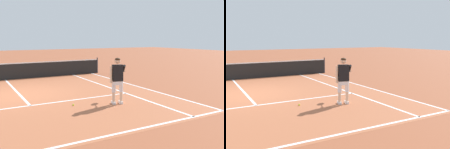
% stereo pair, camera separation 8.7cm
% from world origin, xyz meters
% --- Properties ---
extents(ground_plane, '(80.00, 80.00, 0.00)m').
position_xyz_m(ground_plane, '(0.00, 0.00, 0.00)').
color(ground_plane, '#9E5133').
extents(court_inner_surface, '(10.98, 10.67, 0.00)m').
position_xyz_m(court_inner_surface, '(0.00, -0.81, 0.00)').
color(court_inner_surface, '#B2603D').
rests_on(court_inner_surface, ground).
extents(line_baseline, '(10.98, 0.10, 0.01)m').
position_xyz_m(line_baseline, '(0.00, -5.95, 0.00)').
color(line_baseline, white).
rests_on(line_baseline, ground).
extents(line_service, '(8.23, 0.10, 0.01)m').
position_xyz_m(line_service, '(0.00, -2.07, 0.00)').
color(line_service, white).
rests_on(line_service, ground).
extents(line_centre_service, '(0.10, 6.40, 0.01)m').
position_xyz_m(line_centre_service, '(0.00, 1.13, 0.00)').
color(line_centre_service, white).
rests_on(line_centre_service, ground).
extents(line_singles_right, '(0.10, 10.27, 0.01)m').
position_xyz_m(line_singles_right, '(4.12, -0.81, 0.00)').
color(line_singles_right, white).
rests_on(line_singles_right, ground).
extents(line_doubles_right, '(0.10, 10.27, 0.01)m').
position_xyz_m(line_doubles_right, '(5.49, -0.81, 0.00)').
color(line_doubles_right, white).
rests_on(line_doubles_right, ground).
extents(tennis_net, '(11.96, 0.08, 1.07)m').
position_xyz_m(tennis_net, '(0.00, 4.33, 0.50)').
color(tennis_net, '#333338').
rests_on(tennis_net, ground).
extents(tennis_player, '(0.86, 1.04, 1.71)m').
position_xyz_m(tennis_player, '(2.88, -3.41, 0.99)').
color(tennis_player, white).
rests_on(tennis_player, ground).
extents(tennis_ball_near_feet, '(0.07, 0.07, 0.07)m').
position_xyz_m(tennis_ball_near_feet, '(1.35, -2.86, 0.03)').
color(tennis_ball_near_feet, '#CCE02D').
rests_on(tennis_ball_near_feet, ground).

